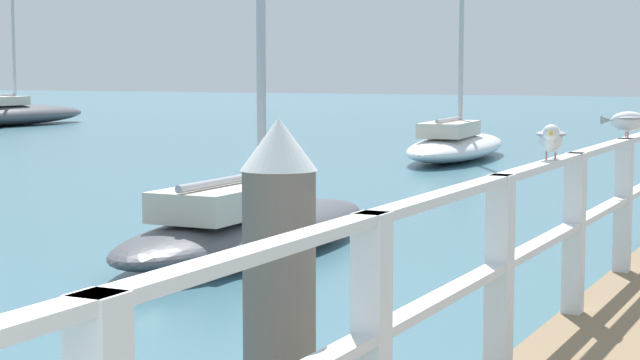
{
  "coord_description": "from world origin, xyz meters",
  "views": [
    {
      "loc": [
        0.54,
        0.41,
        1.91
      ],
      "look_at": [
        -3.89,
        9.33,
        0.89
      ],
      "focal_mm": 60.74,
      "sensor_mm": 36.0,
      "label": 1
    }
  ],
  "objects": [
    {
      "name": "dock_piling_near",
      "position": [
        -1.4,
        3.96,
        0.87
      ],
      "size": [
        0.29,
        0.29,
        1.73
      ],
      "color": "#6B6056",
      "rests_on": "ground_plane"
    },
    {
      "name": "seagull_foreground",
      "position": [
        -1.02,
        6.51,
        1.53
      ],
      "size": [
        0.22,
        0.47,
        0.21
      ],
      "rotation": [
        0.0,
        0.0,
        3.39
      ],
      "color": "white",
      "rests_on": "pier_railing"
    },
    {
      "name": "seagull_background",
      "position": [
        -1.01,
        8.86,
        1.53
      ],
      "size": [
        0.44,
        0.26,
        0.21
      ],
      "rotation": [
        0.0,
        0.0,
        5.2
      ],
      "color": "white",
      "rests_on": "pier_railing"
    },
    {
      "name": "boat_0",
      "position": [
        -25.71,
        28.99,
        0.43
      ],
      "size": [
        2.55,
        7.16,
        9.8
      ],
      "rotation": [
        0.0,
        0.0,
        -0.03
      ],
      "color": "#4C4C51",
      "rests_on": "ground_plane"
    },
    {
      "name": "boat_3",
      "position": [
        -5.15,
        10.16,
        0.31
      ],
      "size": [
        1.54,
        4.69,
        5.8
      ],
      "rotation": [
        0.0,
        0.0,
        0.01
      ],
      "color": "#4C4C51",
      "rests_on": "ground_plane"
    },
    {
      "name": "boat_5",
      "position": [
        -7.07,
        22.24,
        0.34
      ],
      "size": [
        2.05,
        5.58,
        5.57
      ],
      "rotation": [
        0.0,
        0.0,
        0.09
      ],
      "color": "white",
      "rests_on": "ground_plane"
    }
  ]
}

